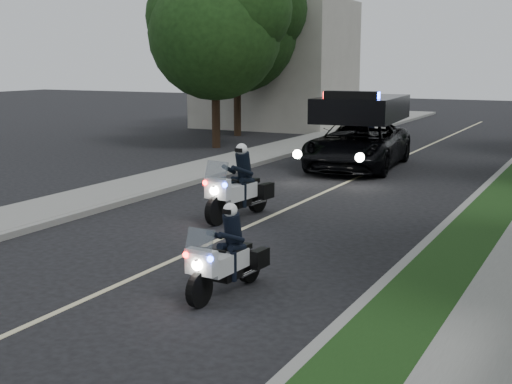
% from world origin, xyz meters
% --- Properties ---
extents(ground, '(120.00, 120.00, 0.00)m').
position_xyz_m(ground, '(0.00, 0.00, 0.00)').
color(ground, black).
rests_on(ground, ground).
extents(curb_right, '(0.20, 60.00, 0.15)m').
position_xyz_m(curb_right, '(4.10, 10.00, 0.07)').
color(curb_right, gray).
rests_on(curb_right, ground).
extents(grass_verge, '(1.20, 60.00, 0.16)m').
position_xyz_m(grass_verge, '(4.80, 10.00, 0.08)').
color(grass_verge, '#193814').
rests_on(grass_verge, ground).
extents(curb_left, '(0.20, 60.00, 0.15)m').
position_xyz_m(curb_left, '(-4.10, 10.00, 0.07)').
color(curb_left, gray).
rests_on(curb_left, ground).
extents(sidewalk_left, '(2.00, 60.00, 0.16)m').
position_xyz_m(sidewalk_left, '(-5.20, 10.00, 0.08)').
color(sidewalk_left, gray).
rests_on(sidewalk_left, ground).
extents(building_far, '(8.00, 6.00, 7.00)m').
position_xyz_m(building_far, '(-10.00, 26.00, 3.50)').
color(building_far, '#A8A396').
rests_on(building_far, ground).
extents(lane_marking, '(0.12, 50.00, 0.01)m').
position_xyz_m(lane_marking, '(0.00, 10.00, 0.00)').
color(lane_marking, '#BFB78C').
rests_on(lane_marking, ground).
extents(police_moto_left, '(0.97, 2.20, 1.81)m').
position_xyz_m(police_moto_left, '(-0.61, 4.28, 0.00)').
color(police_moto_left, silver).
rests_on(police_moto_left, ground).
extents(police_moto_right, '(0.75, 1.81, 1.50)m').
position_xyz_m(police_moto_right, '(1.86, -0.69, 0.00)').
color(police_moto_right, silver).
rests_on(police_moto_right, ground).
extents(police_suv, '(3.33, 6.28, 2.95)m').
position_xyz_m(police_suv, '(-0.67, 13.25, 0.00)').
color(police_suv, black).
rests_on(police_suv, ground).
extents(bicycle, '(0.64, 1.75, 0.91)m').
position_xyz_m(bicycle, '(-2.61, 20.45, 0.00)').
color(bicycle, black).
rests_on(bicycle, ground).
extents(cyclist, '(0.58, 0.39, 1.61)m').
position_xyz_m(cyclist, '(-2.61, 20.45, 0.00)').
color(cyclist, black).
rests_on(cyclist, ground).
extents(tree_left_near, '(5.81, 5.81, 9.50)m').
position_xyz_m(tree_left_near, '(-8.10, 16.07, 0.00)').
color(tree_left_near, '#1D4316').
rests_on(tree_left_near, ground).
extents(tree_left_far, '(6.40, 6.40, 9.99)m').
position_xyz_m(tree_left_far, '(-9.63, 20.82, 0.00)').
color(tree_left_far, '#163310').
rests_on(tree_left_far, ground).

